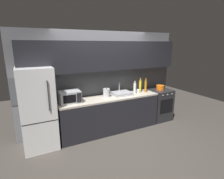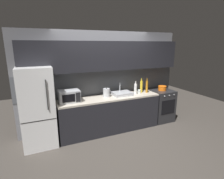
# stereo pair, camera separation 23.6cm
# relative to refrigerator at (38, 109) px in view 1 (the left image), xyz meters

# --- Properties ---
(ground_plane) EXTENTS (10.00, 10.00, 0.00)m
(ground_plane) POSITION_rel_refrigerator_xyz_m (1.67, -0.90, -0.87)
(ground_plane) COLOR #3D3833
(back_wall) EXTENTS (4.32, 0.44, 2.50)m
(back_wall) POSITION_rel_refrigerator_xyz_m (1.67, 0.30, 0.68)
(back_wall) COLOR slate
(back_wall) RESTS_ON ground
(counter_run) EXTENTS (2.58, 0.60, 0.90)m
(counter_run) POSITION_rel_refrigerator_xyz_m (1.67, 0.00, -0.42)
(counter_run) COLOR black
(counter_run) RESTS_ON ground
(refrigerator) EXTENTS (0.68, 0.69, 1.74)m
(refrigerator) POSITION_rel_refrigerator_xyz_m (0.00, 0.00, 0.00)
(refrigerator) COLOR white
(refrigerator) RESTS_ON ground
(oven_range) EXTENTS (0.60, 0.62, 0.90)m
(oven_range) POSITION_rel_refrigerator_xyz_m (3.30, -0.00, -0.42)
(oven_range) COLOR #232326
(oven_range) RESTS_ON ground
(microwave) EXTENTS (0.46, 0.35, 0.27)m
(microwave) POSITION_rel_refrigerator_xyz_m (0.68, 0.02, 0.17)
(microwave) COLOR #A8AAAF
(microwave) RESTS_ON counter_run
(sink_basin) EXTENTS (0.48, 0.38, 0.30)m
(sink_basin) POSITION_rel_refrigerator_xyz_m (2.03, 0.03, 0.07)
(sink_basin) COLOR #ADAFB5
(sink_basin) RESTS_ON counter_run
(kettle) EXTENTS (0.20, 0.17, 0.23)m
(kettle) POSITION_rel_refrigerator_xyz_m (1.61, 0.05, 0.14)
(kettle) COLOR #B7BABF
(kettle) RESTS_ON counter_run
(wine_bottle_yellow) EXTENTS (0.07, 0.07, 0.38)m
(wine_bottle_yellow) POSITION_rel_refrigerator_xyz_m (2.64, 0.08, 0.19)
(wine_bottle_yellow) COLOR gold
(wine_bottle_yellow) RESTS_ON counter_run
(wine_bottle_amber) EXTENTS (0.06, 0.06, 0.39)m
(wine_bottle_amber) POSITION_rel_refrigerator_xyz_m (2.75, -0.02, 0.20)
(wine_bottle_amber) COLOR #B27019
(wine_bottle_amber) RESTS_ON counter_run
(wine_bottle_white) EXTENTS (0.08, 0.08, 0.34)m
(wine_bottle_white) POSITION_rel_refrigerator_xyz_m (2.40, -0.01, 0.17)
(wine_bottle_white) COLOR silver
(wine_bottle_white) RESTS_ON counter_run
(mug_clear) EXTENTS (0.09, 0.09, 0.10)m
(mug_clear) POSITION_rel_refrigerator_xyz_m (2.53, 0.00, 0.08)
(mug_clear) COLOR silver
(mug_clear) RESTS_ON counter_run
(cooking_pot) EXTENTS (0.23, 0.23, 0.13)m
(cooking_pot) POSITION_rel_refrigerator_xyz_m (3.30, 0.00, 0.10)
(cooking_pot) COLOR orange
(cooking_pot) RESTS_ON oven_range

